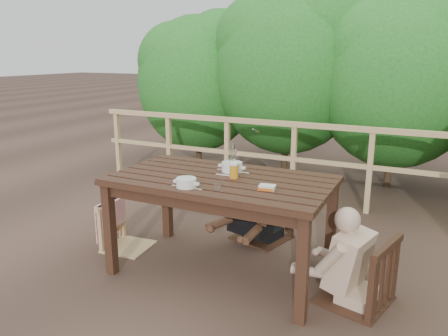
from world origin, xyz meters
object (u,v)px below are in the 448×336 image
at_px(soup_near, 186,184).
at_px(beer_glass, 234,171).
at_px(table, 221,226).
at_px(chair_left, 126,206).
at_px(chair_right, 359,239).
at_px(tumbler, 217,187).
at_px(soup_far, 232,168).
at_px(butter_tub, 267,188).
at_px(chair_far, 263,191).
at_px(diner_right, 364,228).
at_px(bottle, 233,159).
at_px(woman, 264,177).

distance_m(soup_near, beer_glass, 0.44).
distance_m(table, chair_left, 1.01).
height_order(chair_left, soup_near, soup_near).
relative_size(chair_right, tumbler, 13.83).
distance_m(soup_near, soup_far, 0.56).
relative_size(chair_left, butter_tub, 7.01).
bearing_deg(soup_far, chair_far, 84.83).
bearing_deg(butter_tub, diner_right, 5.94).
xyz_separation_m(chair_left, soup_near, (0.89, -0.38, 0.44)).
relative_size(chair_left, bottle, 3.14).
bearing_deg(table, tumbler, -68.49).
height_order(soup_far, butter_tub, soup_far).
distance_m(woman, diner_right, 1.34).
relative_size(woman, bottle, 4.77).
relative_size(chair_far, diner_right, 0.84).
bearing_deg(diner_right, beer_glass, 104.20).
bearing_deg(woman, tumbler, 108.39).
distance_m(chair_left, bottle, 1.17).
distance_m(chair_far, butter_tub, 1.09).
bearing_deg(chair_left, chair_far, -59.38).
relative_size(chair_left, soup_far, 2.84).
bearing_deg(beer_glass, woman, 93.01).
bearing_deg(butter_tub, chair_far, 104.35).
xyz_separation_m(woman, beer_glass, (0.04, -0.79, 0.25)).
distance_m(woman, butter_tub, 1.07).
relative_size(chair_right, beer_glass, 6.95).
xyz_separation_m(woman, bottle, (-0.03, -0.65, 0.31)).
height_order(woman, butter_tub, woman).
bearing_deg(soup_far, table, -91.34).
bearing_deg(diner_right, tumbler, 122.88).
xyz_separation_m(chair_far, diner_right, (1.07, -0.78, 0.09)).
relative_size(woman, beer_glass, 8.92).
bearing_deg(tumbler, beer_glass, 94.03).
relative_size(soup_near, soup_far, 0.87).
distance_m(chair_left, butter_tub, 1.53).
bearing_deg(table, chair_right, 0.94).
xyz_separation_m(chair_left, chair_right, (2.11, -0.01, 0.08)).
distance_m(beer_glass, bottle, 0.18).
relative_size(soup_near, beer_glass, 1.80).
bearing_deg(beer_glass, soup_near, -120.01).
bearing_deg(woman, butter_tub, 127.09).
xyz_separation_m(chair_left, diner_right, (2.14, -0.01, 0.17)).
bearing_deg(tumbler, woman, 93.31).
relative_size(soup_near, tumbler, 3.58).
bearing_deg(soup_near, butter_tub, 19.59).
bearing_deg(soup_far, chair_left, -170.74).
height_order(woman, soup_near, woman).
bearing_deg(table, beer_glass, 13.26).
distance_m(bottle, butter_tub, 0.54).
bearing_deg(tumbler, chair_far, 93.37).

